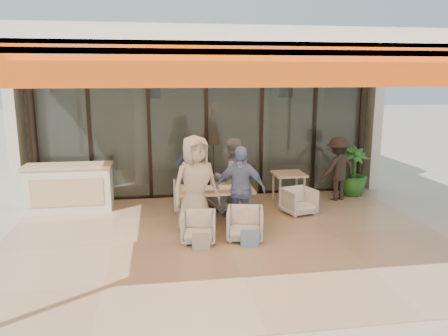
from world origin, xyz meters
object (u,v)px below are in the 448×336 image
at_px(host_counter, 69,187).
at_px(potted_palm, 353,171).
at_px(dining_table, 214,191).
at_px(diner_cream, 196,185).
at_px(chair_far_right, 228,193).
at_px(diner_grey, 232,178).
at_px(side_table, 289,177).
at_px(standing_woman, 338,169).
at_px(side_chair, 299,200).
at_px(diner_periwinkle, 240,189).
at_px(chair_near_left, 199,226).
at_px(chair_near_right, 245,222).
at_px(diner_navy, 192,177).
at_px(chair_far_left, 190,194).

bearing_deg(host_counter, potted_palm, 1.83).
height_order(dining_table, diner_cream, diner_cream).
distance_m(chair_far_right, diner_grey, 0.69).
bearing_deg(potted_palm, diner_grey, -160.99).
xyz_separation_m(side_table, standing_woman, (1.23, 0.13, 0.13)).
relative_size(chair_far_right, side_chair, 1.15).
relative_size(diner_cream, diner_periwinkle, 1.13).
bearing_deg(chair_near_left, diner_periwinkle, 39.29).
relative_size(chair_far_right, side_table, 0.98).
distance_m(diner_periwinkle, standing_woman, 3.15).
bearing_deg(chair_near_right, dining_table, 126.55).
bearing_deg(chair_far_right, diner_periwinkle, 75.12).
distance_m(chair_near_right, diner_cream, 1.15).
bearing_deg(chair_near_right, potted_palm, 50.48).
bearing_deg(chair_far_right, chair_near_left, 51.27).
relative_size(dining_table, diner_periwinkle, 0.91).
height_order(chair_far_right, diner_navy, diner_navy).
bearing_deg(chair_near_right, chair_near_left, -167.45).
height_order(diner_navy, side_table, diner_navy).
distance_m(dining_table, standing_woman, 3.33).
distance_m(dining_table, diner_navy, 0.64).
height_order(diner_periwinkle, side_table, diner_periwinkle).
bearing_deg(side_table, chair_far_left, -176.41).
bearing_deg(side_table, host_counter, 177.04).
distance_m(side_table, side_chair, 0.82).
bearing_deg(chair_far_right, side_chair, 142.23).
bearing_deg(standing_woman, chair_near_left, 12.73).
bearing_deg(diner_cream, diner_periwinkle, -20.08).
bearing_deg(chair_far_right, host_counter, -21.43).
relative_size(chair_near_right, side_table, 0.88).
distance_m(chair_far_right, standing_woman, 2.71).
distance_m(chair_far_left, standing_woman, 3.54).
distance_m(side_chair, standing_woman, 1.58).
bearing_deg(diner_grey, side_chair, 162.65).
xyz_separation_m(dining_table, diner_cream, (-0.41, -0.46, 0.24)).
xyz_separation_m(chair_far_right, standing_woman, (2.67, 0.27, 0.40)).
bearing_deg(chair_far_right, dining_table, 50.85).
bearing_deg(diner_periwinkle, diner_grey, 111.66).
xyz_separation_m(host_counter, standing_woman, (6.11, -0.12, 0.23)).
distance_m(host_counter, diner_grey, 3.57).
xyz_separation_m(chair_near_right, diner_periwinkle, (0.00, 0.50, 0.49)).
height_order(chair_far_right, standing_woman, standing_woman).
height_order(chair_far_left, diner_cream, diner_cream).
bearing_deg(potted_palm, chair_near_right, -142.07).
bearing_deg(side_chair, standing_woman, 19.16).
height_order(side_table, potted_palm, potted_palm).
distance_m(chair_far_left, potted_palm, 4.11).
xyz_separation_m(dining_table, diner_periwinkle, (0.43, -0.46, 0.14)).
relative_size(host_counter, diner_cream, 0.99).
bearing_deg(chair_near_left, host_counter, 147.13).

